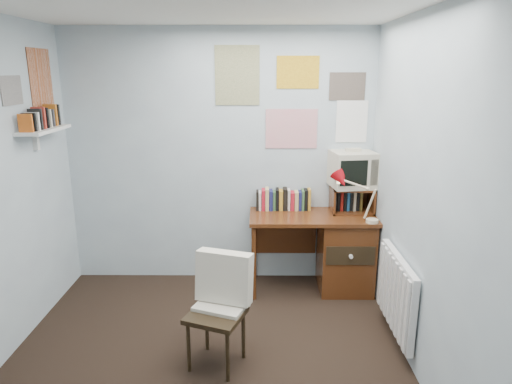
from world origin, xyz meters
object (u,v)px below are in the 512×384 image
desk (339,250)px  radiator (397,293)px  desk_chair (216,315)px  desk_lamp (373,201)px  crt_tv (352,167)px  wall_shelf (44,130)px  tv_riser (352,199)px

desk → radiator: 0.97m
desk_chair → desk_lamp: bearing=57.7°
radiator → crt_tv: bearing=99.6°
desk_lamp → wall_shelf: bearing=178.7°
tv_riser → wall_shelf: bearing=-169.7°
desk → tv_riser: 0.51m
desk_chair → tv_riser: (1.21, 1.34, 0.48)m
radiator → wall_shelf: size_ratio=1.29×
desk → desk_lamp: desk_lamp is taller
desk → wall_shelf: bearing=-171.6°
desk_lamp → radiator: (0.05, -0.71, -0.54)m
desk → wall_shelf: (-2.57, -0.38, 1.21)m
crt_tv → wall_shelf: 2.76m
desk → radiator: bearing=-72.8°
crt_tv → radiator: 1.33m
desk_lamp → tv_riser: desk_lamp is taller
wall_shelf → desk_chair: bearing=-30.0°
crt_tv → radiator: crt_tv is taller
desk → tv_riser: (0.12, 0.11, 0.48)m
crt_tv → wall_shelf: wall_shelf is taller
desk_chair → wall_shelf: wall_shelf is taller
crt_tv → desk: bearing=-138.2°
desk → desk_chair: bearing=-131.5°
tv_riser → wall_shelf: 2.83m
desk_lamp → crt_tv: (-0.13, 0.35, 0.23)m
desk → tv_riser: size_ratio=3.00×
desk_chair → radiator: bearing=33.0°
desk_lamp → crt_tv: bearing=106.5°
desk → desk_chair: size_ratio=1.49×
desk_chair → crt_tv: (1.20, 1.36, 0.80)m
wall_shelf → desk: bearing=8.4°
desk → desk_chair: desk_chair is taller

